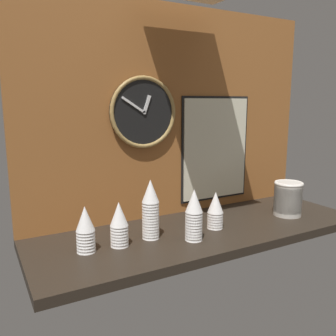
# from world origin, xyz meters

# --- Properties ---
(ground_plane) EXTENTS (1.60, 0.56, 0.04)m
(ground_plane) POSITION_xyz_m (0.00, 0.00, -0.02)
(ground_plane) COLOR black
(wall_tiled_back) EXTENTS (1.60, 0.03, 1.05)m
(wall_tiled_back) POSITION_xyz_m (0.00, 0.27, 0.53)
(wall_tiled_back) COLOR #A3602D
(wall_tiled_back) RESTS_ON ground_plane
(cup_stack_center_left) EXTENTS (0.07, 0.07, 0.26)m
(cup_stack_center_left) POSITION_xyz_m (-0.27, 0.00, 0.13)
(cup_stack_center_left) COLOR white
(cup_stack_center_left) RESTS_ON ground_plane
(cup_stack_far_left) EXTENTS (0.07, 0.07, 0.19)m
(cup_stack_far_left) POSITION_xyz_m (-0.56, -0.01, 0.09)
(cup_stack_far_left) COLOR white
(cup_stack_far_left) RESTS_ON ground_plane
(cup_stack_center) EXTENTS (0.07, 0.07, 0.22)m
(cup_stack_center) POSITION_xyz_m (-0.12, -0.11, 0.11)
(cup_stack_center) COLOR white
(cup_stack_center) RESTS_ON ground_plane
(cup_stack_center_right) EXTENTS (0.07, 0.07, 0.17)m
(cup_stack_center_right) POSITION_xyz_m (0.05, -0.03, 0.09)
(cup_stack_center_right) COLOR white
(cup_stack_center_right) RESTS_ON ground_plane
(cup_stack_left) EXTENTS (0.07, 0.07, 0.19)m
(cup_stack_left) POSITION_xyz_m (-0.42, -0.02, 0.09)
(cup_stack_left) COLOR white
(cup_stack_left) RESTS_ON ground_plane
(bowl_stack_far_right) EXTENTS (0.15, 0.15, 0.18)m
(bowl_stack_far_right) POSITION_xyz_m (0.49, -0.06, 0.09)
(bowl_stack_far_right) COLOR beige
(bowl_stack_far_right) RESTS_ON ground_plane
(wall_clock) EXTENTS (0.34, 0.03, 0.34)m
(wall_clock) POSITION_xyz_m (-0.19, 0.23, 0.53)
(wall_clock) COLOR black
(menu_board) EXTENTS (0.43, 0.01, 0.57)m
(menu_board) POSITION_xyz_m (0.24, 0.24, 0.33)
(menu_board) COLOR black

